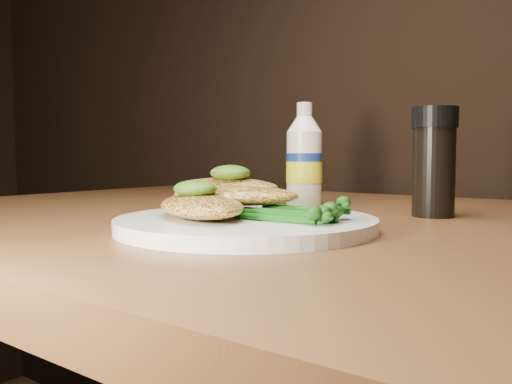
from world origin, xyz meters
The scene contains 9 objects.
plate centered at (0.03, 0.90, 0.76)m, with size 0.26×0.26×0.01m, color white.
chicken_front centered at (-0.01, 0.87, 0.78)m, with size 0.15×0.08×0.02m, color gold.
chicken_mid centered at (0.00, 0.92, 0.78)m, with size 0.14×0.07×0.02m, color gold.
chicken_back centered at (-0.03, 0.94, 0.79)m, with size 0.13×0.06×0.02m, color gold.
pesto_front centered at (-0.01, 0.87, 0.79)m, with size 0.05×0.04×0.02m, color black.
pesto_back centered at (-0.02, 0.93, 0.81)m, with size 0.05×0.04×0.02m, color black.
broccolini_bundle centered at (0.07, 0.91, 0.77)m, with size 0.13×0.10×0.02m, color #145512, non-canonical shape.
mayo_bottle centered at (-0.07, 1.17, 0.83)m, with size 0.05×0.05×0.15m, color white, non-canonical shape.
pepper_grinder centered at (0.14, 1.13, 0.82)m, with size 0.05×0.05×0.13m, color black, non-canonical shape.
Camera 1 is at (0.35, 0.49, 0.82)m, focal length 36.81 mm.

